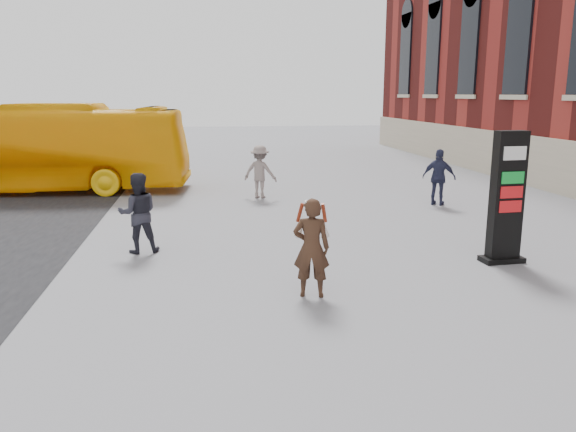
{
  "coord_description": "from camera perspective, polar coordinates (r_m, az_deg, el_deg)",
  "views": [
    {
      "loc": [
        -2.24,
        -8.25,
        3.28
      ],
      "look_at": [
        -0.8,
        1.4,
        1.15
      ],
      "focal_mm": 35.0,
      "sensor_mm": 36.0,
      "label": 1
    }
  ],
  "objects": [
    {
      "name": "ground",
      "position": [
        9.15,
        6.32,
        -8.73
      ],
      "size": [
        100.0,
        100.0,
        0.0
      ],
      "primitive_type": "plane",
      "color": "#9E9EA3"
    },
    {
      "name": "info_pylon",
      "position": [
        11.71,
        21.33,
        1.73
      ],
      "size": [
        0.85,
        0.46,
        2.59
      ],
      "rotation": [
        0.0,
        0.0,
        0.06
      ],
      "color": "black",
      "rests_on": "ground"
    },
    {
      "name": "woman",
      "position": [
        9.15,
        2.39,
        -3.11
      ],
      "size": [
        0.71,
        0.67,
        1.65
      ],
      "rotation": [
        0.0,
        0.0,
        2.93
      ],
      "color": "#372516",
      "rests_on": "ground"
    },
    {
      "name": "bus",
      "position": [
        20.95,
        -24.98,
        6.26
      ],
      "size": [
        10.8,
        3.34,
        2.96
      ],
      "primitive_type": "imported",
      "rotation": [
        0.0,
        0.0,
        1.49
      ],
      "color": "#FFB808",
      "rests_on": "road"
    },
    {
      "name": "pedestrian_a",
      "position": [
        12.09,
        -14.99,
        0.29
      ],
      "size": [
        0.9,
        0.75,
        1.69
      ],
      "primitive_type": "imported",
      "rotation": [
        0.0,
        0.0,
        3.28
      ],
      "color": "#262731",
      "rests_on": "ground"
    },
    {
      "name": "pedestrian_b",
      "position": [
        17.96,
        -2.86,
        4.51
      ],
      "size": [
        1.25,
        1.04,
        1.68
      ],
      "primitive_type": "imported",
      "rotation": [
        0.0,
        0.0,
        2.69
      ],
      "color": "gray",
      "rests_on": "ground"
    },
    {
      "name": "pedestrian_c",
      "position": [
        17.36,
        15.09,
        3.82
      ],
      "size": [
        1.03,
        0.91,
        1.68
      ],
      "primitive_type": "imported",
      "rotation": [
        0.0,
        0.0,
        2.5
      ],
      "color": "#282C48",
      "rests_on": "ground"
    }
  ]
}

